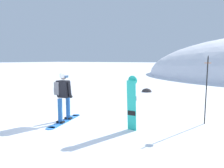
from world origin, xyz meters
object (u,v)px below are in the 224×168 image
object	(u,v)px
piste_marker_near	(207,85)
snowboarder_main	(63,95)
spare_snowboard	(132,103)
rock_mid	(147,92)

from	to	relation	value
piste_marker_near	snowboarder_main	bearing A→B (deg)	-152.75
spare_snowboard	piste_marker_near	size ratio (longest dim) A/B	0.73
snowboarder_main	rock_mid	xyz separation A→B (m)	(0.18, 7.58, -0.92)
snowboarder_main	piste_marker_near	world-z (taller)	piste_marker_near
piste_marker_near	rock_mid	distance (m)	6.87
spare_snowboard	piste_marker_near	xyz separation A→B (m)	(1.83, 1.81, 0.44)
snowboarder_main	spare_snowboard	bearing A→B (deg)	8.72
snowboarder_main	piste_marker_near	bearing A→B (deg)	27.25
snowboarder_main	piste_marker_near	distance (m)	4.77
piste_marker_near	rock_mid	world-z (taller)	piste_marker_near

